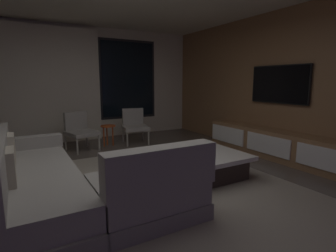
# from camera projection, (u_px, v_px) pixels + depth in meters

# --- Properties ---
(floor) EXTENTS (9.20, 9.20, 0.00)m
(floor) POSITION_uv_depth(u_px,v_px,m) (139.00, 191.00, 3.44)
(floor) COLOR #564C44
(back_wall_with_window) EXTENTS (6.60, 0.30, 2.70)m
(back_wall_with_window) POSITION_uv_depth(u_px,v_px,m) (74.00, 84.00, 6.28)
(back_wall_with_window) COLOR beige
(back_wall_with_window) RESTS_ON floor
(media_wall) EXTENTS (0.12, 7.80, 2.70)m
(media_wall) POSITION_uv_depth(u_px,v_px,m) (295.00, 84.00, 4.72)
(media_wall) COLOR #8E6642
(media_wall) RESTS_ON floor
(area_rug) EXTENTS (3.20, 3.80, 0.01)m
(area_rug) POSITION_uv_depth(u_px,v_px,m) (166.00, 188.00, 3.53)
(area_rug) COLOR gray
(area_rug) RESTS_ON floor
(sectional_couch) EXTENTS (1.98, 2.50, 0.82)m
(sectional_couch) POSITION_uv_depth(u_px,v_px,m) (62.00, 185.00, 2.89)
(sectional_couch) COLOR gray
(sectional_couch) RESTS_ON floor
(coffee_table) EXTENTS (1.16, 1.16, 0.36)m
(coffee_table) POSITION_uv_depth(u_px,v_px,m) (200.00, 164.00, 3.96)
(coffee_table) COLOR #332821
(coffee_table) RESTS_ON floor
(book_stack_on_coffee_table) EXTENTS (0.29, 0.18, 0.06)m
(book_stack_on_coffee_table) POSITION_uv_depth(u_px,v_px,m) (198.00, 147.00, 4.14)
(book_stack_on_coffee_table) COLOR #B973CE
(book_stack_on_coffee_table) RESTS_ON coffee_table
(accent_chair_near_window) EXTENTS (0.63, 0.65, 0.78)m
(accent_chair_near_window) POSITION_uv_depth(u_px,v_px,m) (134.00, 124.00, 6.10)
(accent_chair_near_window) COLOR #B2ADA0
(accent_chair_near_window) RESTS_ON floor
(accent_chair_by_curtain) EXTENTS (0.67, 0.69, 0.78)m
(accent_chair_by_curtain) POSITION_uv_depth(u_px,v_px,m) (80.00, 129.00, 5.45)
(accent_chair_by_curtain) COLOR #B2ADA0
(accent_chair_by_curtain) RESTS_ON floor
(side_stool) EXTENTS (0.32, 0.32, 0.46)m
(side_stool) POSITION_uv_depth(u_px,v_px,m) (108.00, 129.00, 5.77)
(side_stool) COLOR #BF4C1E
(side_stool) RESTS_ON floor
(media_console) EXTENTS (0.46, 3.10, 0.52)m
(media_console) POSITION_uv_depth(u_px,v_px,m) (278.00, 146.00, 4.81)
(media_console) COLOR #8E6642
(media_console) RESTS_ON floor
(mounted_tv) EXTENTS (0.05, 1.21, 0.70)m
(mounted_tv) POSITION_uv_depth(u_px,v_px,m) (279.00, 84.00, 4.88)
(mounted_tv) COLOR black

